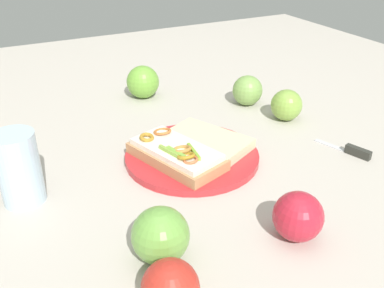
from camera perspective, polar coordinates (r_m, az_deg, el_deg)
ground_plane at (r=0.85m, az=0.00°, el=-1.98°), size 2.00×2.00×0.00m
plate at (r=0.84m, az=0.00°, el=-1.59°), size 0.26×0.26×0.01m
sandwich at (r=0.81m, az=-2.11°, el=-1.27°), size 0.15×0.21×0.04m
bread_slice_side at (r=0.86m, az=1.96°, el=0.36°), size 0.17×0.19×0.02m
apple_0 at (r=1.12m, az=-6.52°, el=8.16°), size 0.09×0.09×0.08m
apple_1 at (r=0.60m, az=-4.20°, el=-11.96°), size 0.09×0.09×0.08m
apple_2 at (r=0.54m, az=-2.88°, el=-18.47°), size 0.09×0.09×0.07m
apple_3 at (r=1.02m, az=12.39°, el=5.06°), size 0.07×0.07×0.07m
apple_4 at (r=0.65m, az=13.85°, el=-9.29°), size 0.09×0.09×0.07m
apple_5 at (r=1.08m, az=7.35°, el=7.05°), size 0.09×0.09×0.07m
drinking_glass at (r=0.75m, az=-21.95°, el=-3.00°), size 0.07×0.07×0.12m
knife at (r=0.92m, az=20.39°, el=-0.81°), size 0.05×0.12×0.02m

